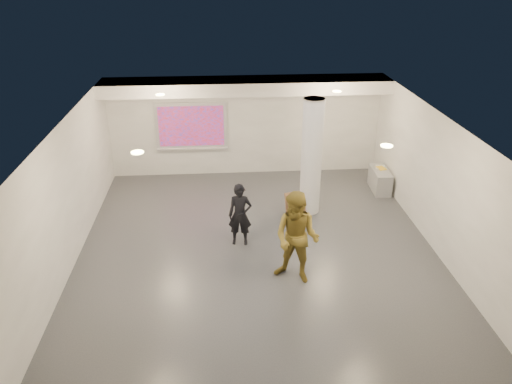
{
  "coord_description": "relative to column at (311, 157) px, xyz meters",
  "views": [
    {
      "loc": [
        -0.77,
        -9.71,
        6.03
      ],
      "look_at": [
        0.0,
        0.4,
        1.25
      ],
      "focal_mm": 35.0,
      "sensor_mm": 36.0,
      "label": 1
    }
  ],
  "objects": [
    {
      "name": "downlight_se",
      "position": [
        0.7,
        -3.3,
        1.48
      ],
      "size": [
        0.22,
        0.22,
        0.02
      ],
      "primitive_type": "cylinder",
      "color": "#F2E887",
      "rests_on": "ceiling"
    },
    {
      "name": "floor",
      "position": [
        -1.5,
        -1.8,
        -1.5
      ],
      "size": [
        8.0,
        9.0,
        0.01
      ],
      "primitive_type": "cube",
      "color": "#3B3E43",
      "rests_on": "ground"
    },
    {
      "name": "downlight_sw",
      "position": [
        -3.7,
        -3.3,
        1.48
      ],
      "size": [
        0.22,
        0.22,
        0.02
      ],
      "primitive_type": "cylinder",
      "color": "#F2E887",
      "rests_on": "ceiling"
    },
    {
      "name": "postit_pad",
      "position": [
        2.25,
        1.22,
        -0.87
      ],
      "size": [
        0.27,
        0.32,
        0.03
      ],
      "primitive_type": "cube",
      "rotation": [
        0.0,
        0.0,
        0.25
      ],
      "color": "yellow",
      "rests_on": "credenza"
    },
    {
      "name": "wall_front",
      "position": [
        -1.5,
        -6.3,
        0.0
      ],
      "size": [
        8.0,
        0.01,
        3.0
      ],
      "primitive_type": "cube",
      "color": "silver",
      "rests_on": "floor"
    },
    {
      "name": "woman",
      "position": [
        -1.87,
        -1.5,
        -0.76
      ],
      "size": [
        0.57,
        0.41,
        1.47
      ],
      "primitive_type": "imported",
      "rotation": [
        0.0,
        0.0,
        -0.11
      ],
      "color": "black",
      "rests_on": "floor"
    },
    {
      "name": "ceiling",
      "position": [
        -1.5,
        -1.8,
        1.5
      ],
      "size": [
        8.0,
        9.0,
        0.01
      ],
      "primitive_type": "cube",
      "color": "silver",
      "rests_on": "floor"
    },
    {
      "name": "wall_left",
      "position": [
        -5.5,
        -1.8,
        0.0
      ],
      "size": [
        0.01,
        9.0,
        3.0
      ],
      "primitive_type": "cube",
      "color": "silver",
      "rests_on": "floor"
    },
    {
      "name": "projection_screen",
      "position": [
        -3.1,
        2.65,
        0.03
      ],
      "size": [
        2.1,
        0.13,
        1.42
      ],
      "color": "silver",
      "rests_on": "wall_back"
    },
    {
      "name": "downlight_nw",
      "position": [
        -3.7,
        0.7,
        1.48
      ],
      "size": [
        0.22,
        0.22,
        0.02
      ],
      "primitive_type": "cylinder",
      "color": "#F2E887",
      "rests_on": "ceiling"
    },
    {
      "name": "cardboard_back",
      "position": [
        -0.4,
        -0.01,
        -1.23
      ],
      "size": [
        0.54,
        0.33,
        0.54
      ],
      "primitive_type": "cube",
      "rotation": [
        -0.27,
        0.0,
        0.3
      ],
      "color": "#8B6240",
      "rests_on": "floor"
    },
    {
      "name": "downlight_ne",
      "position": [
        0.7,
        0.7,
        1.48
      ],
      "size": [
        0.22,
        0.22,
        0.02
      ],
      "primitive_type": "cylinder",
      "color": "#F2E887",
      "rests_on": "ceiling"
    },
    {
      "name": "cardboard_front",
      "position": [
        -0.36,
        -0.3,
        -1.25
      ],
      "size": [
        0.49,
        0.31,
        0.5
      ],
      "primitive_type": "cube",
      "rotation": [
        -0.24,
        0.0,
        0.34
      ],
      "color": "#8B6240",
      "rests_on": "floor"
    },
    {
      "name": "column",
      "position": [
        0.0,
        0.0,
        0.0
      ],
      "size": [
        0.52,
        0.52,
        3.0
      ],
      "primitive_type": "cylinder",
      "color": "white",
      "rests_on": "floor"
    },
    {
      "name": "wall_back",
      "position": [
        -1.5,
        2.7,
        0.0
      ],
      "size": [
        8.0,
        0.01,
        3.0
      ],
      "primitive_type": "cube",
      "color": "silver",
      "rests_on": "floor"
    },
    {
      "name": "credenza",
      "position": [
        2.22,
        1.12,
        -1.19
      ],
      "size": [
        0.49,
        1.08,
        0.62
      ],
      "primitive_type": "cube",
      "rotation": [
        0.0,
        0.0,
        -0.05
      ],
      "color": "gray",
      "rests_on": "floor"
    },
    {
      "name": "soffit_band",
      "position": [
        -1.5,
        2.15,
        1.32
      ],
      "size": [
        8.0,
        1.1,
        0.36
      ],
      "primitive_type": "cube",
      "color": "white",
      "rests_on": "ceiling"
    },
    {
      "name": "papers_stack",
      "position": [
        2.25,
        1.3,
        -0.87
      ],
      "size": [
        0.34,
        0.38,
        0.02
      ],
      "primitive_type": "cube",
      "rotation": [
        0.0,
        0.0,
        -0.29
      ],
      "color": "silver",
      "rests_on": "credenza"
    },
    {
      "name": "wall_right",
      "position": [
        2.5,
        -1.8,
        0.0
      ],
      "size": [
        0.01,
        9.0,
        3.0
      ],
      "primitive_type": "cube",
      "color": "silver",
      "rests_on": "floor"
    },
    {
      "name": "man",
      "position": [
        -0.81,
        -3.02,
        -0.52
      ],
      "size": [
        1.19,
        1.11,
        1.95
      ],
      "primitive_type": "imported",
      "rotation": [
        0.0,
        0.0,
        -0.52
      ],
      "color": "olive",
      "rests_on": "floor"
    }
  ]
}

